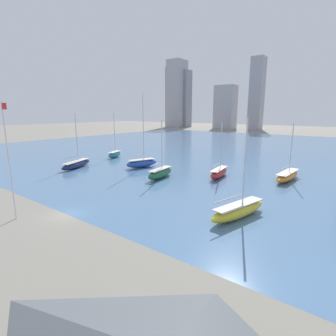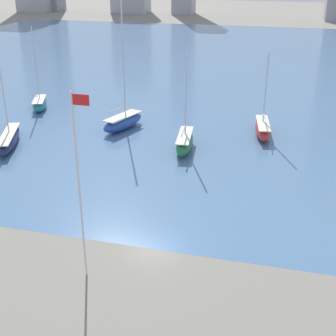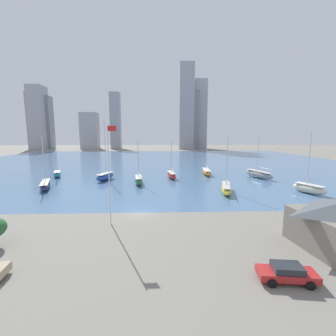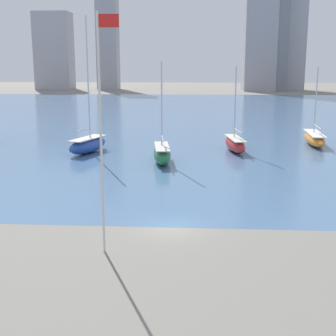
{
  "view_description": "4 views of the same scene",
  "coord_description": "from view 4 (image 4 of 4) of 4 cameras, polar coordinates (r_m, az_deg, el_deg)",
  "views": [
    {
      "loc": [
        28.7,
        -16.91,
        12.56
      ],
      "look_at": [
        7.73,
        10.77,
        5.12
      ],
      "focal_mm": 28.0,
      "sensor_mm": 36.0,
      "label": 1
    },
    {
      "loc": [
        9.03,
        -29.98,
        21.02
      ],
      "look_at": [
        -1.45,
        10.46,
        2.38
      ],
      "focal_mm": 50.0,
      "sensor_mm": 36.0,
      "label": 2
    },
    {
      "loc": [
        3.2,
        -34.65,
        12.3
      ],
      "look_at": [
        4.96,
        14.53,
        5.09
      ],
      "focal_mm": 24.0,
      "sensor_mm": 36.0,
      "label": 3
    },
    {
      "loc": [
        1.69,
        -30.21,
        10.95
      ],
      "look_at": [
        -0.72,
        8.03,
        2.37
      ],
      "focal_mm": 50.0,
      "sensor_mm": 36.0,
      "label": 4
    }
  ],
  "objects": [
    {
      "name": "flag_pole",
      "position": [
        26.61,
        -8.11,
        4.72
      ],
      "size": [
        1.24,
        0.14,
        13.69
      ],
      "color": "silver",
      "rests_on": "ground_plane"
    },
    {
      "name": "sailboat_green",
      "position": [
        52.78,
        -0.73,
        1.79
      ],
      "size": [
        2.82,
        8.11,
        11.18
      ],
      "rotation": [
        0.0,
        0.0,
        0.12
      ],
      "color": "#236B3D",
      "rests_on": "harbor_water"
    },
    {
      "name": "sailboat_orange",
      "position": [
        67.5,
        17.41,
        3.47
      ],
      "size": [
        2.87,
        10.16,
        10.55
      ],
      "rotation": [
        0.0,
        0.0,
        -0.06
      ],
      "color": "orange",
      "rests_on": "harbor_water"
    },
    {
      "name": "sailboat_red",
      "position": [
        60.18,
        8.18,
        2.94
      ],
      "size": [
        3.01,
        8.37,
        10.66
      ],
      "rotation": [
        0.0,
        0.0,
        0.14
      ],
      "color": "#B72828",
      "rests_on": "harbor_water"
    },
    {
      "name": "ground_plane",
      "position": [
        32.18,
        0.39,
        -7.27
      ],
      "size": [
        500.0,
        500.0,
        0.0
      ],
      "primitive_type": "plane",
      "color": "gray"
    },
    {
      "name": "distant_city_skyline",
      "position": [
        201.78,
        -4.64,
        17.31
      ],
      "size": [
        154.21,
        18.93,
        72.72
      ],
      "color": "#8E939E",
      "rests_on": "ground_plane"
    },
    {
      "name": "sailboat_blue",
      "position": [
        59.36,
        -9.73,
        2.88
      ],
      "size": [
        4.61,
        8.02,
        16.57
      ],
      "rotation": [
        0.0,
        0.0,
        -0.32
      ],
      "color": "#284CA8",
      "rests_on": "harbor_water"
    },
    {
      "name": "harbor_water",
      "position": [
        100.82,
        2.64,
        6.38
      ],
      "size": [
        180.0,
        140.0,
        0.0
      ],
      "color": "#4C7099",
      "rests_on": "ground_plane"
    }
  ]
}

